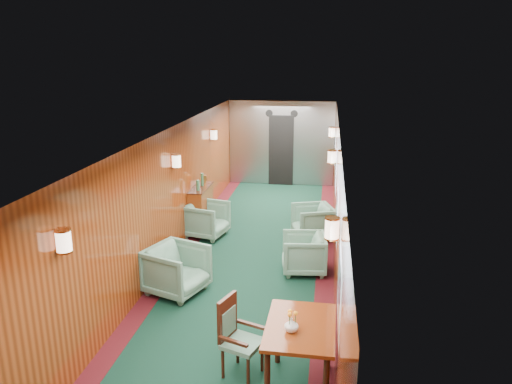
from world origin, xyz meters
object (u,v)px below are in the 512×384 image
dining_table (300,336)px  armchair_right_far (313,222)px  side_chair (236,333)px  armchair_left_near (177,270)px  armchair_right_near (304,253)px  armchair_left_far (206,220)px  credenza (201,208)px

dining_table → armchair_right_far: size_ratio=1.43×
side_chair → armchair_left_near: size_ratio=1.14×
side_chair → armchair_right_near: bearing=98.1°
armchair_right_near → armchair_left_far: bearing=-131.3°
dining_table → armchair_right_far: (-0.03, 4.83, -0.34)m
credenza → armchair_right_far: size_ratio=1.58×
dining_table → armchair_left_near: dining_table is taller
armchair_right_far → credenza: bearing=-113.7°
dining_table → armchair_right_far: 4.84m
credenza → armchair_left_far: 0.49m
side_chair → armchair_left_far: bearing=128.4°
armchair_left_near → armchair_left_far: bearing=23.7°
armchair_left_far → armchair_right_far: size_ratio=1.04×
armchair_left_far → credenza: bearing=40.9°
armchair_right_near → dining_table: bearing=-4.3°
armchair_left_far → armchair_right_far: armchair_left_far is taller
armchair_left_near → dining_table: bearing=-114.7°
armchair_right_near → armchair_right_far: 1.67m
credenza → armchair_left_near: credenza is taller
armchair_left_far → armchair_right_near: armchair_left_far is taller
dining_table → armchair_left_near: size_ratio=1.29×
armchair_left_near → armchair_right_far: (2.04, 2.74, -0.04)m
dining_table → armchair_left_far: dining_table is taller
side_chair → dining_table: bearing=5.8°
credenza → armchair_right_far: credenza is taller
dining_table → armchair_right_near: (-0.13, 3.16, -0.34)m
armchair_left_near → armchair_left_far: 2.53m
side_chair → armchair_right_far: size_ratio=1.26×
armchair_left_near → credenza: bearing=27.5°
side_chair → armchair_left_far: (-1.45, 4.42, -0.16)m
armchair_right_near → armchair_right_far: bearing=170.2°
credenza → armchair_left_far: size_ratio=1.52×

